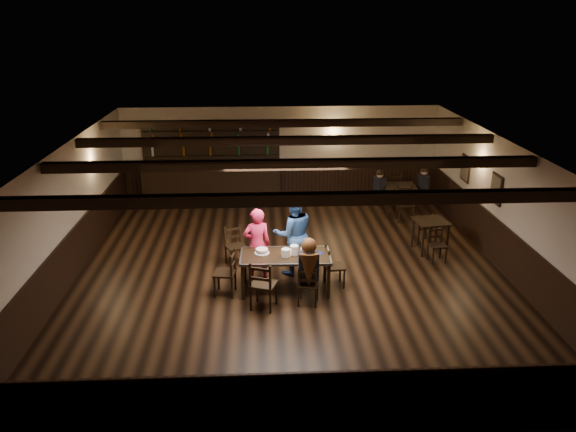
{
  "coord_description": "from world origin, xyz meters",
  "views": [
    {
      "loc": [
        -0.62,
        -10.78,
        5.17
      ],
      "look_at": [
        -0.04,
        0.2,
        1.18
      ],
      "focal_mm": 35.0,
      "sensor_mm": 36.0,
      "label": 1
    }
  ],
  "objects_px": {
    "chair_near_right": "(308,283)",
    "cake": "(262,251)",
    "dining_table": "(285,258)",
    "bar_counter": "(212,178)",
    "chair_near_left": "(262,282)",
    "man_blue": "(293,234)",
    "woman_pink": "(257,244)"
  },
  "relations": [
    {
      "from": "man_blue",
      "to": "cake",
      "type": "xyz_separation_m",
      "value": [
        -0.66,
        -0.66,
        -0.09
      ]
    },
    {
      "from": "dining_table",
      "to": "bar_counter",
      "type": "height_order",
      "value": "bar_counter"
    },
    {
      "from": "chair_near_right",
      "to": "bar_counter",
      "type": "relative_size",
      "value": 0.19
    },
    {
      "from": "bar_counter",
      "to": "cake",
      "type": "bearing_deg",
      "value": -75.84
    },
    {
      "from": "dining_table",
      "to": "man_blue",
      "type": "xyz_separation_m",
      "value": [
        0.2,
        0.76,
        0.2
      ]
    },
    {
      "from": "chair_near_right",
      "to": "bar_counter",
      "type": "xyz_separation_m",
      "value": [
        -2.21,
        6.2,
        0.26
      ]
    },
    {
      "from": "woman_pink",
      "to": "cake",
      "type": "xyz_separation_m",
      "value": [
        0.09,
        -0.41,
        0.03
      ]
    },
    {
      "from": "chair_near_left",
      "to": "cake",
      "type": "height_order",
      "value": "chair_near_left"
    },
    {
      "from": "chair_near_right",
      "to": "bar_counter",
      "type": "height_order",
      "value": "bar_counter"
    },
    {
      "from": "chair_near_left",
      "to": "chair_near_right",
      "type": "distance_m",
      "value": 0.86
    },
    {
      "from": "chair_near_left",
      "to": "man_blue",
      "type": "bearing_deg",
      "value": 66.49
    },
    {
      "from": "woman_pink",
      "to": "man_blue",
      "type": "bearing_deg",
      "value": -172.82
    },
    {
      "from": "dining_table",
      "to": "woman_pink",
      "type": "bearing_deg",
      "value": 136.65
    },
    {
      "from": "woman_pink",
      "to": "cake",
      "type": "bearing_deg",
      "value": 92.16
    },
    {
      "from": "chair_near_right",
      "to": "cake",
      "type": "xyz_separation_m",
      "value": [
        -0.84,
        0.76,
        0.33
      ]
    },
    {
      "from": "chair_near_right",
      "to": "cake",
      "type": "bearing_deg",
      "value": 137.92
    },
    {
      "from": "chair_near_left",
      "to": "chair_near_right",
      "type": "bearing_deg",
      "value": 7.74
    },
    {
      "from": "dining_table",
      "to": "bar_counter",
      "type": "bearing_deg",
      "value": 108.22
    },
    {
      "from": "chair_near_right",
      "to": "man_blue",
      "type": "height_order",
      "value": "man_blue"
    },
    {
      "from": "dining_table",
      "to": "chair_near_left",
      "type": "distance_m",
      "value": 0.91
    },
    {
      "from": "chair_near_right",
      "to": "chair_near_left",
      "type": "bearing_deg",
      "value": -172.26
    },
    {
      "from": "dining_table",
      "to": "man_blue",
      "type": "distance_m",
      "value": 0.81
    },
    {
      "from": "man_blue",
      "to": "chair_near_right",
      "type": "bearing_deg",
      "value": 87.43
    },
    {
      "from": "dining_table",
      "to": "bar_counter",
      "type": "relative_size",
      "value": 0.44
    },
    {
      "from": "chair_near_right",
      "to": "woman_pink",
      "type": "relative_size",
      "value": 0.52
    },
    {
      "from": "dining_table",
      "to": "man_blue",
      "type": "height_order",
      "value": "man_blue"
    },
    {
      "from": "chair_near_right",
      "to": "man_blue",
      "type": "relative_size",
      "value": 0.45
    },
    {
      "from": "woman_pink",
      "to": "chair_near_left",
      "type": "bearing_deg",
      "value": 83.09
    },
    {
      "from": "chair_near_left",
      "to": "cake",
      "type": "bearing_deg",
      "value": 89.43
    },
    {
      "from": "woman_pink",
      "to": "chair_near_right",
      "type": "bearing_deg",
      "value": 117.82
    },
    {
      "from": "man_blue",
      "to": "cake",
      "type": "relative_size",
      "value": 6.0
    },
    {
      "from": "chair_near_right",
      "to": "woman_pink",
      "type": "xyz_separation_m",
      "value": [
        -0.93,
        1.17,
        0.3
      ]
    }
  ]
}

